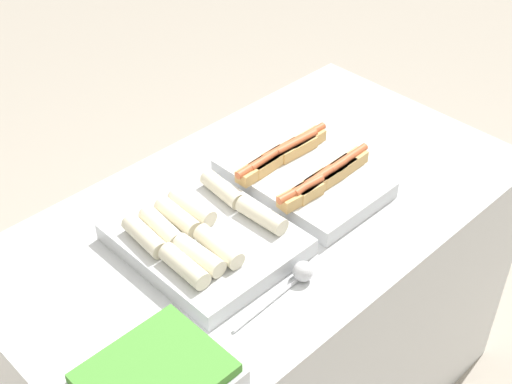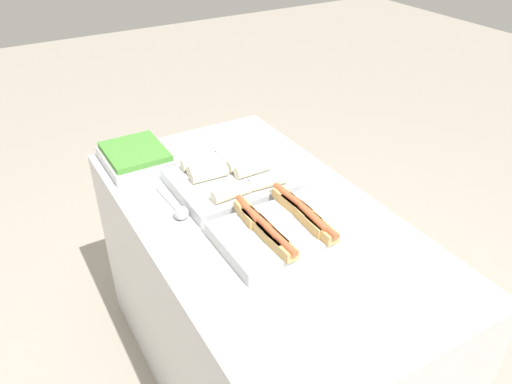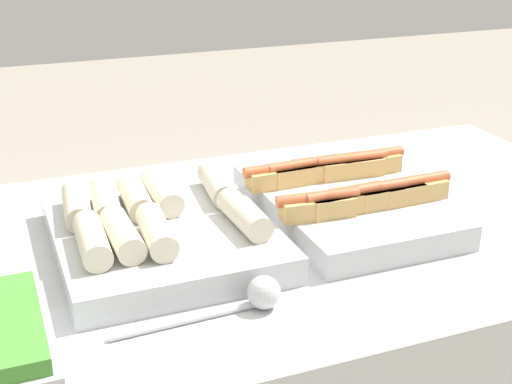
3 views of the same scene
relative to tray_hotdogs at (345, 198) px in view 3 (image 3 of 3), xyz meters
The scene contains 3 objects.
tray_hotdogs is the anchor object (origin of this frame).
tray_wraps 0.37m from the tray_hotdogs, behind, with size 0.37×0.44×0.10m.
serving_spoon_near 0.39m from the tray_hotdogs, 138.86° to the right, with size 0.27×0.05×0.05m.
Camera 3 is at (-0.48, -1.12, 1.49)m, focal length 50.00 mm.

